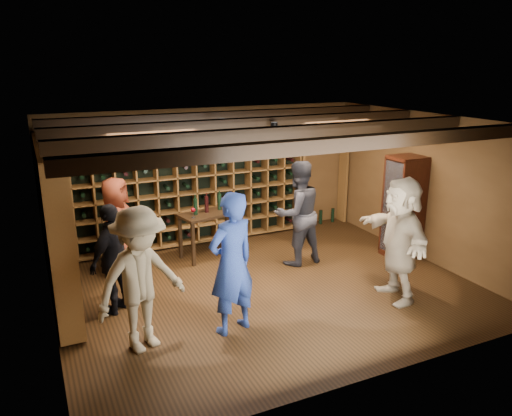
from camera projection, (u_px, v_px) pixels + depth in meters
name	position (u px, v px, depth m)	size (l,w,h in m)	color
ground	(267.00, 288.00, 7.58)	(6.00, 6.00, 0.00)	#321E0E
room_shell	(266.00, 128.00, 6.94)	(6.00, 6.00, 6.00)	brown
wine_rack_back	(185.00, 185.00, 9.07)	(4.65, 0.30, 2.20)	brown
wine_rack_left	(56.00, 225.00, 6.83)	(0.30, 2.65, 2.20)	brown
crate_shelf	(324.00, 150.00, 10.13)	(1.20, 0.32, 2.07)	brown
display_cabinet	(403.00, 209.00, 8.61)	(0.55, 0.50, 1.75)	#38140B
man_blue_shirt	(232.00, 264.00, 6.13)	(0.67, 0.44, 1.83)	navy
man_grey_suit	(298.00, 213.00, 8.28)	(0.86, 0.67, 1.77)	black
guest_red_floral	(117.00, 227.00, 7.88)	(0.78, 0.51, 1.59)	#9D2D1C
guest_woman_black	(115.00, 258.00, 6.69)	(0.90, 0.37, 1.53)	black
guest_khaki	(141.00, 280.00, 5.76)	(1.13, 0.65, 1.76)	gray
guest_beige	(400.00, 239.00, 7.02)	(1.67, 0.53, 1.80)	tan
tasting_table	(210.00, 217.00, 8.63)	(1.15, 0.74, 1.08)	black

